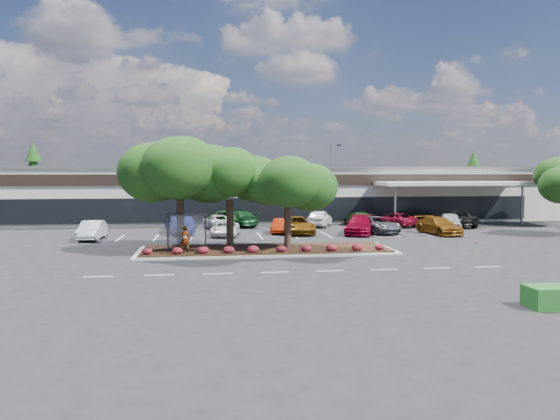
{
  "coord_description": "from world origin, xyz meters",
  "views": [
    {
      "loc": [
        -6.21,
        -34.15,
        5.64
      ],
      "look_at": [
        -0.33,
        8.99,
        2.6
      ],
      "focal_mm": 35.0,
      "sensor_mm": 36.0,
      "label": 1
    }
  ],
  "objects": [
    {
      "name": "island_tree_east",
      "position": [
        -0.5,
        3.7,
        3.51
      ],
      "size": [
        5.8,
        5.8,
        6.5
      ],
      "primitive_type": null,
      "color": "#193A11",
      "rests_on": "landscape_island"
    },
    {
      "name": "lane_markings",
      "position": [
        -0.14,
        10.42,
        0.01
      ],
      "size": [
        33.12,
        20.06,
        0.01
      ],
      "color": "silver",
      "rests_on": "ground"
    },
    {
      "name": "survey_stake",
      "position": [
        11.2,
        -1.0,
        0.73
      ],
      "size": [
        0.08,
        0.14,
        1.14
      ],
      "color": "tan",
      "rests_on": "ground"
    },
    {
      "name": "conifer_north_west",
      "position": [
        -30.0,
        46.0,
        5.0
      ],
      "size": [
        4.4,
        4.4,
        10.0
      ],
      "primitive_type": "cone",
      "color": "#193A11",
      "rests_on": "ground"
    },
    {
      "name": "car_10",
      "position": [
        -5.14,
        20.26,
        0.7
      ],
      "size": [
        3.42,
        5.45,
        1.4
      ],
      "primitive_type": "imported",
      "rotation": [
        0.0,
        0.0,
        3.37
      ],
      "color": "silver",
      "rests_on": "ground"
    },
    {
      "name": "island_tree_west",
      "position": [
        -8.0,
        4.5,
        4.21
      ],
      "size": [
        7.2,
        7.2,
        7.89
      ],
      "primitive_type": null,
      "color": "#193A11",
      "rests_on": "landscape_island"
    },
    {
      "name": "car_5",
      "position": [
        7.58,
        13.61,
        0.83
      ],
      "size": [
        4.22,
        6.14,
        1.65
      ],
      "primitive_type": "imported",
      "rotation": [
        0.0,
        0.0,
        -0.37
      ],
      "color": "maroon",
      "rests_on": "ground"
    },
    {
      "name": "car_4",
      "position": [
        1.98,
        14.77,
        0.79
      ],
      "size": [
        3.03,
        5.88,
        1.59
      ],
      "primitive_type": "imported",
      "rotation": [
        0.0,
        0.0,
        0.07
      ],
      "color": "brown",
      "rests_on": "ground"
    },
    {
      "name": "ground",
      "position": [
        0.0,
        0.0,
        0.0
      ],
      "size": [
        160.0,
        160.0,
        0.0
      ],
      "primitive_type": "plane",
      "color": "black",
      "rests_on": "ground"
    },
    {
      "name": "car_0",
      "position": [
        -15.69,
        12.83,
        0.78
      ],
      "size": [
        1.73,
        4.78,
        1.57
      ],
      "primitive_type": "imported",
      "rotation": [
        0.0,
        0.0,
        -0.02
      ],
      "color": "silver",
      "rests_on": "ground"
    },
    {
      "name": "landscape_island",
      "position": [
        -2.0,
        4.0,
        0.12
      ],
      "size": [
        18.0,
        6.0,
        0.26
      ],
      "color": "#AAAAA5",
      "rests_on": "ground"
    },
    {
      "name": "car_6",
      "position": [
        9.43,
        14.42,
        0.76
      ],
      "size": [
        3.97,
        5.99,
        1.53
      ],
      "primitive_type": "imported",
      "rotation": [
        0.0,
        0.0,
        0.28
      ],
      "color": "#4E4F55",
      "rests_on": "ground"
    },
    {
      "name": "island_tree_mid",
      "position": [
        -4.5,
        5.2,
        3.92
      ],
      "size": [
        6.6,
        6.6,
        7.32
      ],
      "primitive_type": null,
      "color": "#193A11",
      "rests_on": "landscape_island"
    },
    {
      "name": "bus_shelter",
      "position": [
        -7.5,
        2.95,
        2.31
      ],
      "size": [
        2.75,
        1.55,
        2.59
      ],
      "color": "black",
      "rests_on": "landscape_island"
    },
    {
      "name": "car_8",
      "position": [
        17.12,
        15.51,
        0.85
      ],
      "size": [
        3.74,
        5.39,
        1.7
      ],
      "primitive_type": "imported",
      "rotation": [
        0.0,
        0.0,
        -0.39
      ],
      "color": "#B2B2B2",
      "rests_on": "ground"
    },
    {
      "name": "car_14",
      "position": [
        9.97,
        22.02,
        0.68
      ],
      "size": [
        2.68,
        4.95,
        1.36
      ],
      "primitive_type": "imported",
      "rotation": [
        0.0,
        0.0,
        2.97
      ],
      "color": "black",
      "rests_on": "ground"
    },
    {
      "name": "car_13",
      "position": [
        5.45,
        21.14,
        0.86
      ],
      "size": [
        3.85,
        5.44,
        1.72
      ],
      "primitive_type": "imported",
      "rotation": [
        0.0,
        0.0,
        2.74
      ],
      "color": "white",
      "rests_on": "ground"
    },
    {
      "name": "car_15",
      "position": [
        9.5,
        20.57,
        0.76
      ],
      "size": [
        2.17,
        5.23,
        1.51
      ],
      "primitive_type": "imported",
      "rotation": [
        0.0,
        0.0,
        3.15
      ],
      "color": "#1A4117",
      "rests_on": "ground"
    },
    {
      "name": "car_3",
      "position": [
        0.64,
        15.44,
        0.67
      ],
      "size": [
        2.44,
        4.29,
        1.34
      ],
      "primitive_type": "imported",
      "rotation": [
        0.0,
        0.0,
        -0.27
      ],
      "color": "#911C04",
      "rests_on": "ground"
    },
    {
      "name": "retail_store",
      "position": [
        0.06,
        33.91,
        3.15
      ],
      "size": [
        80.4,
        25.2,
        6.25
      ],
      "color": "beige",
      "rests_on": "ground"
    },
    {
      "name": "shrub_row",
      "position": [
        -2.0,
        1.9,
        0.51
      ],
      "size": [
        17.0,
        0.8,
        0.5
      ],
      "primitive_type": null,
      "color": "maroon",
      "rests_on": "landscape_island"
    },
    {
      "name": "car_1",
      "position": [
        -8.46,
        15.78,
        0.84
      ],
      "size": [
        2.59,
        5.34,
        1.69
      ],
      "primitive_type": "imported",
      "rotation": [
        0.0,
        0.0,
        0.16
      ],
      "color": "navy",
      "rests_on": "ground"
    },
    {
      "name": "conifer_north_east",
      "position": [
        34.0,
        44.0,
        4.5
      ],
      "size": [
        3.96,
        3.96,
        9.0
      ],
      "primitive_type": "cone",
      "color": "#193A11",
      "rests_on": "ground"
    },
    {
      "name": "light_pole",
      "position": [
        8.27,
        27.81,
        3.94
      ],
      "size": [
        1.41,
        0.77,
        8.95
      ],
      "rotation": [
        0.0,
        0.0,
        -0.33
      ],
      "color": "#AAAAA5",
      "rests_on": "ground"
    },
    {
      "name": "person_waiting",
      "position": [
        -7.62,
        2.42,
        1.17
      ],
      "size": [
        0.67,
        0.45,
        1.82
      ],
      "primitive_type": "imported",
      "rotation": [
        0.0,
        0.0,
        3.16
      ],
      "color": "#594C47",
      "rests_on": "landscape_island"
    },
    {
      "name": "car_9",
      "position": [
        -8.75,
        19.25,
        0.72
      ],
      "size": [
        3.16,
        4.64,
        1.45
      ],
      "primitive_type": "imported",
      "rotation": [
        0.0,
        0.0,
        3.55
      ],
      "color": "navy",
      "rests_on": "ground"
    },
    {
      "name": "car_16",
      "position": [
        13.18,
        20.01,
        0.71
      ],
      "size": [
        4.08,
        5.65,
        1.43
      ],
      "primitive_type": "imported",
      "rotation": [
        0.0,
        0.0,
        3.51
      ],
      "color": "maroon",
      "rests_on": "ground"
    },
    {
      "name": "car_17",
      "position": [
        19.05,
        18.98,
        0.83
      ],
      "size": [
        3.19,
        6.16,
        1.66
      ],
      "primitive_type": "imported",
      "rotation": [
        0.0,
        0.0,
        3.22
      ],
      "color": "black",
      "rests_on": "ground"
    },
    {
      "name": "car_2",
      "position": [
        -4.53,
        13.87,
        0.66
      ],
      "size": [
        2.83,
        5.04,
        1.33
      ],
      "primitive_type": "imported",
      "rotation": [
        0.0,
        0.0,
        -0.14
      ],
      "color": "silver",
      "rests_on": "ground"
    },
    {
      "name": "car_12",
      "position": [
        -2.93,
        22.17,
        0.82
      ],
      "size": [
        4.45,
        6.09,
        1.64
      ],
      "primitive_type": "imported",
      "rotation": [
        0.0,
        0.0,
        3.57
      ],
      "color": "#13411A",
      "rests_on": "ground"
    },
    {
      "name": "car_7",
      "position": [
        14.69,
        12.58,
        0.78
      ],
      "size": [
        3.05,
        5.68,
        1.57
      ],
      "primitive_type": "imported",
      "rotation": [
        0.0,
        0.0,
        0.16
      ],
      "color": "brown",
      "rests_on": "ground"
    },
    {
      "name": "car_11",
      "position": [
        -4.11,
        22.38,
        0.84
      ],
      "size": [
        4.17,
        6.56,
        1.69
      ],
      "primitive_type": "imported",
      "rotation": [
        0.0,
        0.0,
        2.9
      ],
      "color": "#22511C",
      "rests_on": "ground"
    }
  ]
}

